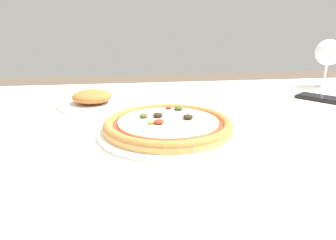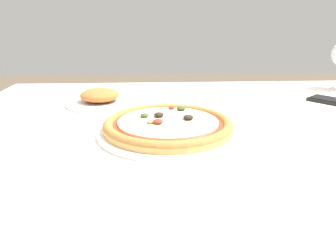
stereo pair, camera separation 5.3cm
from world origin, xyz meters
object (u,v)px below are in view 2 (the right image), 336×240
at_px(dining_table, 231,164).
at_px(side_plate, 100,99).
at_px(pizza_plate, 168,126).
at_px(cell_phone, 335,101).

relative_size(dining_table, side_plate, 7.21).
relative_size(dining_table, pizza_plate, 4.50).
bearing_deg(dining_table, pizza_plate, 178.47).
distance_m(cell_phone, side_plate, 0.69).
xyz_separation_m(dining_table, cell_phone, (0.36, 0.23, 0.08)).
height_order(dining_table, cell_phone, cell_phone).
relative_size(dining_table, cell_phone, 8.83).
bearing_deg(dining_table, side_plate, 142.17).
distance_m(dining_table, cell_phone, 0.44).
bearing_deg(side_plate, pizza_plate, -53.75).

